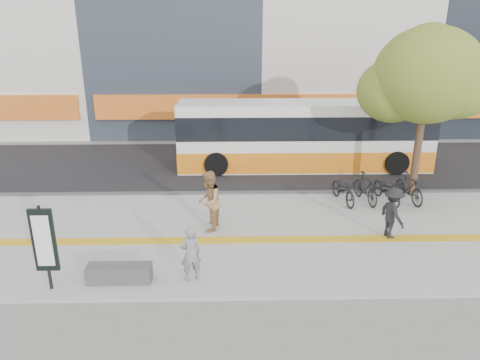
{
  "coord_description": "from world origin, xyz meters",
  "views": [
    {
      "loc": [
        0.22,
        -10.71,
        6.04
      ],
      "look_at": [
        0.5,
        2.0,
        1.66
      ],
      "focal_mm": 32.21,
      "sensor_mm": 36.0,
      "label": 1
    }
  ],
  "objects_px": {
    "bench": "(119,273)",
    "street_tree": "(425,77)",
    "seated_woman": "(191,254)",
    "signboard": "(44,242)",
    "bus": "(303,137)",
    "pedestrian_tan": "(209,201)",
    "pedestrian_dark": "(392,213)"
  },
  "relations": [
    {
      "from": "bench",
      "to": "street_tree",
      "type": "xyz_separation_m",
      "value": [
        9.78,
        6.02,
        4.21
      ]
    },
    {
      "from": "bench",
      "to": "seated_woman",
      "type": "distance_m",
      "value": 1.87
    },
    {
      "from": "bench",
      "to": "signboard",
      "type": "distance_m",
      "value": 1.94
    },
    {
      "from": "street_tree",
      "to": "seated_woman",
      "type": "distance_m",
      "value": 10.63
    },
    {
      "from": "signboard",
      "to": "street_tree",
      "type": "height_order",
      "value": "street_tree"
    },
    {
      "from": "street_tree",
      "to": "bus",
      "type": "bearing_deg",
      "value": 134.55
    },
    {
      "from": "bench",
      "to": "bus",
      "type": "bearing_deg",
      "value": 57.59
    },
    {
      "from": "pedestrian_tan",
      "to": "signboard",
      "type": "bearing_deg",
      "value": -39.2
    },
    {
      "from": "signboard",
      "to": "seated_woman",
      "type": "xyz_separation_m",
      "value": [
        3.4,
        0.36,
        -0.56
      ]
    },
    {
      "from": "bench",
      "to": "bus",
      "type": "xyz_separation_m",
      "value": [
        6.16,
        9.7,
        1.18
      ]
    },
    {
      "from": "bus",
      "to": "pedestrian_dark",
      "type": "height_order",
      "value": "bus"
    },
    {
      "from": "street_tree",
      "to": "pedestrian_dark",
      "type": "xyz_separation_m",
      "value": [
        -2.1,
        -3.71,
        -3.64
      ]
    },
    {
      "from": "signboard",
      "to": "bench",
      "type": "bearing_deg",
      "value": 10.81
    },
    {
      "from": "bus",
      "to": "pedestrian_tan",
      "type": "relative_size",
      "value": 5.89
    },
    {
      "from": "seated_woman",
      "to": "pedestrian_tan",
      "type": "distance_m",
      "value": 2.94
    },
    {
      "from": "bus",
      "to": "signboard",
      "type": "bearing_deg",
      "value": -127.79
    },
    {
      "from": "seated_woman",
      "to": "pedestrian_dark",
      "type": "xyz_separation_m",
      "value": [
        5.88,
        2.26,
        0.07
      ]
    },
    {
      "from": "seated_woman",
      "to": "pedestrian_tan",
      "type": "relative_size",
      "value": 0.75
    },
    {
      "from": "bus",
      "to": "pedestrian_dark",
      "type": "relative_size",
      "value": 7.13
    },
    {
      "from": "bench",
      "to": "pedestrian_tan",
      "type": "distance_m",
      "value": 3.72
    },
    {
      "from": "signboard",
      "to": "pedestrian_dark",
      "type": "bearing_deg",
      "value": 15.76
    },
    {
      "from": "pedestrian_dark",
      "to": "signboard",
      "type": "bearing_deg",
      "value": 90.83
    },
    {
      "from": "signboard",
      "to": "pedestrian_dark",
      "type": "distance_m",
      "value": 9.66
    },
    {
      "from": "pedestrian_dark",
      "to": "bench",
      "type": "bearing_deg",
      "value": 91.83
    },
    {
      "from": "bench",
      "to": "pedestrian_dark",
      "type": "height_order",
      "value": "pedestrian_dark"
    },
    {
      "from": "signboard",
      "to": "pedestrian_tan",
      "type": "height_order",
      "value": "signboard"
    },
    {
      "from": "bench",
      "to": "seated_woman",
      "type": "relative_size",
      "value": 1.1
    },
    {
      "from": "street_tree",
      "to": "pedestrian_tan",
      "type": "distance_m",
      "value": 8.94
    },
    {
      "from": "pedestrian_dark",
      "to": "pedestrian_tan",
      "type": "bearing_deg",
      "value": 68.36
    },
    {
      "from": "signboard",
      "to": "pedestrian_tan",
      "type": "bearing_deg",
      "value": 41.33
    },
    {
      "from": "signboard",
      "to": "seated_woman",
      "type": "relative_size",
      "value": 1.51
    },
    {
      "from": "bench",
      "to": "street_tree",
      "type": "distance_m",
      "value": 12.23
    }
  ]
}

